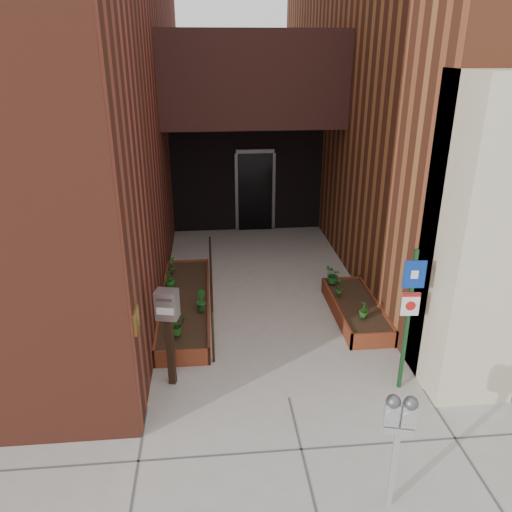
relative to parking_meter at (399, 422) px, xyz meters
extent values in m
plane|color=#9E9991|center=(-0.81, 1.87, -1.11)|extent=(80.00, 80.00, 0.00)
cube|color=brown|center=(5.19, 9.02, 3.89)|extent=(8.00, 13.70, 10.00)
cube|color=beige|center=(1.74, 2.07, 1.09)|extent=(1.10, 1.20, 4.40)
cube|color=black|center=(-0.81, 7.87, 2.89)|extent=(4.20, 2.00, 2.00)
cube|color=black|center=(-0.81, 9.27, 0.39)|extent=(4.00, 0.30, 3.00)
cube|color=black|center=(-0.61, 9.09, -0.06)|extent=(0.90, 0.06, 2.10)
cube|color=#B79338|center=(-2.80, 1.67, 0.39)|extent=(0.04, 0.30, 0.30)
cube|color=maroon|center=(-2.36, 2.79, -0.96)|extent=(0.90, 0.04, 0.30)
cube|color=maroon|center=(-2.36, 6.35, -0.96)|extent=(0.90, 0.04, 0.30)
cube|color=maroon|center=(-2.79, 4.57, -0.96)|extent=(0.04, 3.60, 0.30)
cube|color=maroon|center=(-1.93, 4.57, -0.96)|extent=(0.04, 3.60, 0.30)
cube|color=black|center=(-2.36, 4.57, -0.98)|extent=(0.82, 3.52, 0.26)
cube|color=maroon|center=(0.79, 2.99, -0.96)|extent=(0.80, 0.04, 0.30)
cube|color=maroon|center=(0.79, 5.15, -0.96)|extent=(0.80, 0.04, 0.30)
cube|color=maroon|center=(0.41, 4.07, -0.96)|extent=(0.04, 2.20, 0.30)
cube|color=maroon|center=(1.17, 4.07, -0.96)|extent=(0.04, 2.20, 0.30)
cube|color=black|center=(0.79, 4.07, -0.98)|extent=(0.72, 2.12, 0.26)
cylinder|color=black|center=(-1.86, 2.87, -0.66)|extent=(0.04, 0.04, 0.90)
cylinder|color=black|center=(-1.86, 6.17, -0.66)|extent=(0.04, 0.04, 0.90)
cylinder|color=black|center=(-1.86, 4.52, -0.23)|extent=(0.04, 3.30, 0.04)
cube|color=#B8B8BB|center=(0.00, 0.00, -0.62)|extent=(0.07, 0.07, 1.00)
cube|color=#B8B8BB|center=(0.00, 0.00, -0.08)|extent=(0.32, 0.19, 0.08)
cube|color=#B8B8BB|center=(-0.08, 0.02, 0.10)|extent=(0.17, 0.13, 0.26)
sphere|color=#59595B|center=(-0.08, 0.02, 0.25)|extent=(0.15, 0.15, 0.15)
cube|color=white|center=(-0.10, -0.03, 0.12)|extent=(0.09, 0.03, 0.05)
cube|color=#B21414|center=(-0.10, -0.03, 0.04)|extent=(0.09, 0.03, 0.03)
cube|color=#B8B8BB|center=(0.08, -0.02, 0.10)|extent=(0.17, 0.13, 0.26)
sphere|color=#59595B|center=(0.08, -0.02, 0.25)|extent=(0.15, 0.15, 0.15)
cube|color=white|center=(0.07, -0.07, 0.12)|extent=(0.09, 0.03, 0.05)
cube|color=#B21414|center=(0.07, -0.07, 0.04)|extent=(0.09, 0.03, 0.03)
cube|color=#163E1D|center=(0.85, 1.97, -0.02)|extent=(0.05, 0.05, 2.19)
cube|color=navy|center=(0.84, 1.94, 0.73)|extent=(0.30, 0.04, 0.40)
cube|color=white|center=(0.84, 1.94, 0.73)|extent=(0.10, 0.02, 0.12)
cube|color=white|center=(0.84, 1.94, 0.28)|extent=(0.25, 0.04, 0.35)
cube|color=#B21414|center=(0.84, 1.94, 0.42)|extent=(0.25, 0.03, 0.06)
cylinder|color=#B21414|center=(0.84, 1.93, 0.26)|extent=(0.14, 0.02, 0.14)
cube|color=black|center=(-2.48, 2.39, -0.56)|extent=(0.12, 0.12, 1.12)
cube|color=#ABAAAD|center=(-2.48, 2.39, 0.21)|extent=(0.35, 0.28, 0.43)
cube|color=#59595B|center=(-2.51, 2.28, 0.33)|extent=(0.22, 0.06, 0.04)
cube|color=white|center=(-2.51, 2.28, 0.15)|extent=(0.24, 0.06, 0.10)
imported|color=#225B1A|center=(-2.45, 3.27, -0.64)|extent=(0.42, 0.42, 0.35)
imported|color=#1B5F1E|center=(-2.06, 4.06, -0.63)|extent=(0.26, 0.26, 0.38)
imported|color=#1A5B1B|center=(-2.66, 5.04, -0.63)|extent=(0.28, 0.28, 0.37)
imported|color=#2C5D1A|center=(-2.66, 5.74, -0.65)|extent=(0.25, 0.25, 0.33)
imported|color=#1E4F16|center=(0.75, 3.52, -0.67)|extent=(0.17, 0.17, 0.30)
imported|color=#25631C|center=(0.54, 4.37, -0.63)|extent=(0.25, 0.25, 0.37)
imported|color=#195A1E|center=(0.54, 4.90, -0.64)|extent=(0.43, 0.43, 0.35)
camera|label=1|loc=(-1.83, -3.85, 3.51)|focal=35.00mm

